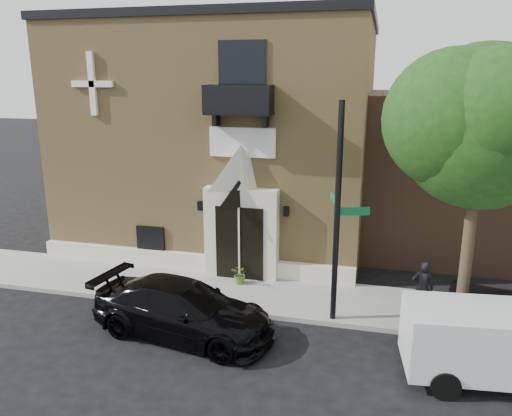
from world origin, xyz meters
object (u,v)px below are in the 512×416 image
at_px(cargo_van, 511,344).
at_px(street_sign, 338,214).
at_px(black_sedan, 183,309).
at_px(pedestrian_near, 423,288).
at_px(fire_hydrant, 448,316).
at_px(dumpster, 480,309).

height_order(cargo_van, street_sign, street_sign).
bearing_deg(black_sedan, pedestrian_near, -59.63).
distance_m(black_sedan, cargo_van, 8.33).
bearing_deg(street_sign, fire_hydrant, -14.73).
bearing_deg(street_sign, pedestrian_near, 0.06).
bearing_deg(pedestrian_near, fire_hydrant, 136.76).
height_order(black_sedan, street_sign, street_sign).
height_order(black_sedan, fire_hydrant, black_sedan).
distance_m(black_sedan, fire_hydrant, 7.47).
bearing_deg(dumpster, black_sedan, -152.92).
relative_size(black_sedan, fire_hydrant, 7.13).
bearing_deg(black_sedan, fire_hydrant, -66.13).
relative_size(cargo_van, pedestrian_near, 2.70).
xyz_separation_m(street_sign, fire_hydrant, (3.20, 0.16, -2.82)).
bearing_deg(pedestrian_near, black_sedan, 20.83).
bearing_deg(cargo_van, street_sign, 148.94).
relative_size(cargo_van, dumpster, 2.54).
bearing_deg(cargo_van, black_sedan, 172.10).
xyz_separation_m(black_sedan, street_sign, (4.02, 1.74, 2.56)).
bearing_deg(street_sign, cargo_van, -42.53).
bearing_deg(black_sedan, street_sign, -57.46).
bearing_deg(fire_hydrant, street_sign, -177.14).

